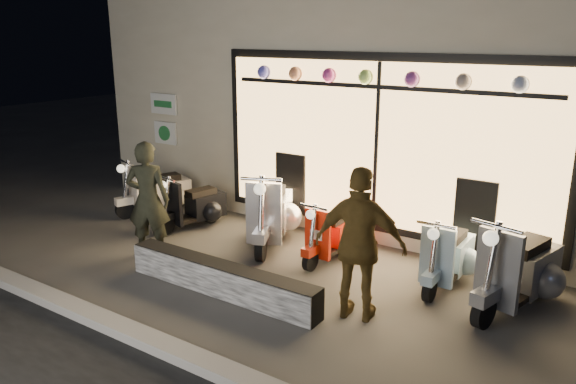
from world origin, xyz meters
name	(u,v)px	position (x,y,z in m)	size (l,w,h in m)	color
ground	(255,276)	(0.00, 0.00, 0.00)	(40.00, 40.00, 0.00)	#383533
kerb	(140,337)	(0.00, -2.00, 0.06)	(40.00, 0.25, 0.12)	slate
shop_building	(408,88)	(0.00, 4.98, 2.10)	(10.20, 6.23, 4.20)	beige
graffiti_barrier	(222,279)	(-0.02, -0.65, 0.20)	(2.80, 0.28, 0.40)	black
scooter_silver	(272,212)	(-0.60, 1.23, 0.46)	(0.96, 1.57, 1.15)	black
scooter_red	(335,233)	(0.54, 1.20, 0.35)	(0.41, 1.22, 0.87)	black
scooter_black	(199,205)	(-2.01, 1.11, 0.36)	(0.59, 1.26, 0.90)	black
scooter_cream	(163,191)	(-3.07, 1.30, 0.39)	(0.77, 1.34, 0.97)	black
scooter_blue	(449,255)	(2.19, 1.28, 0.38)	(0.42, 1.30, 0.94)	black
scooter_grey	(522,269)	(3.11, 1.12, 0.46)	(0.76, 1.60, 1.14)	black
man	(148,200)	(-1.70, -0.26, 0.85)	(0.62, 0.41, 1.70)	black
woman	(360,245)	(1.66, -0.24, 0.88)	(1.04, 0.43, 1.77)	brown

